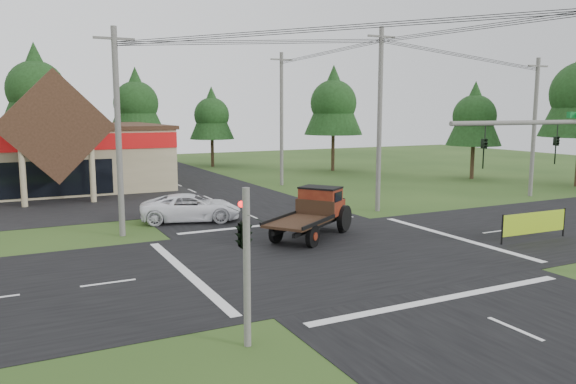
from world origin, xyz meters
TOP-DOWN VIEW (x-y plane):
  - ground at (0.00, 0.00)m, footprint 120.00×120.00m
  - road_ns at (0.00, 0.00)m, footprint 12.00×120.00m
  - road_ew at (0.00, 0.00)m, footprint 120.00×12.00m
  - traffic_signal_corner at (-7.50, -7.32)m, footprint 0.53×2.48m
  - utility_pole_nw at (-8.00, 8.00)m, footprint 2.00×0.30m
  - utility_pole_ne at (8.00, 8.00)m, footprint 2.00×0.30m
  - utility_pole_far at (22.00, 8.00)m, footprint 2.00×0.30m
  - utility_pole_n at (8.00, 22.00)m, footprint 2.00×0.30m
  - tree_row_c at (-10.00, 41.00)m, footprint 7.28×7.28m
  - tree_row_d at (0.00, 42.00)m, footprint 6.16×6.16m
  - tree_row_e at (8.00, 40.00)m, footprint 5.04×5.04m
  - tree_side_ne at (18.00, 30.00)m, footprint 6.16×6.16m
  - tree_side_e_near at (26.00, 18.00)m, footprint 5.04×5.04m
  - antique_flatbed_truck at (0.40, 3.22)m, footprint 6.25×5.34m
  - roadside_banner at (10.03, -2.28)m, footprint 4.34×0.25m
  - white_pickup at (-3.69, 10.14)m, footprint 6.25×4.15m

SIDE VIEW (x-z plane):
  - ground at x=0.00m, z-range 0.00..0.00m
  - road_ns at x=0.00m, z-range 0.00..0.02m
  - road_ew at x=0.00m, z-range 0.00..0.02m
  - roadside_banner at x=10.03m, z-range 0.00..1.48m
  - white_pickup at x=-3.69m, z-range 0.00..1.59m
  - antique_flatbed_truck at x=0.40m, z-range 0.00..2.52m
  - traffic_signal_corner at x=-7.50m, z-range 1.32..5.72m
  - utility_pole_far at x=22.00m, z-range 0.14..10.34m
  - utility_pole_nw at x=-8.00m, z-range 0.14..10.64m
  - utility_pole_n at x=8.00m, z-range 0.14..11.34m
  - utility_pole_ne at x=8.00m, z-range 0.14..11.64m
  - tree_row_e at x=8.00m, z-range 1.49..10.58m
  - tree_side_e_near at x=26.00m, z-range 1.49..10.58m
  - tree_row_d at x=0.00m, z-range 1.82..12.93m
  - tree_side_ne at x=18.00m, z-range 1.82..12.93m
  - tree_row_c at x=-10.00m, z-range 2.16..15.29m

